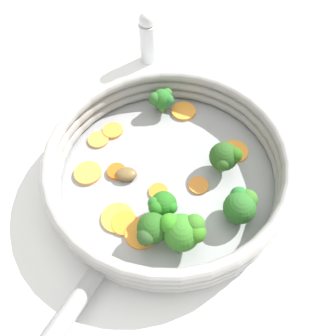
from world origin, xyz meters
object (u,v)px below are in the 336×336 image
object	(u,v)px
broccoli_floret_1	(225,157)
broccoli_floret_4	(162,205)
carrot_slice_5	(118,218)
carrot_slice_9	(158,192)
carrot_slice_10	(113,131)
broccoli_floret_3	(162,99)
carrot_slice_6	(117,171)
carrot_slice_3	(235,151)
carrot_slice_1	(88,173)
carrot_slice_4	(98,140)
carrot_slice_8	(184,111)
broccoli_floret_5	(151,231)
broccoli_floret_0	(183,231)
salt_shaker	(148,38)
carrot_slice_0	(125,223)
carrot_slice_2	(141,233)
carrot_slice_7	(198,185)
mushroom_piece_0	(126,174)
broccoli_floret_2	(241,205)
skillet	(168,176)

from	to	relation	value
broccoli_floret_1	broccoli_floret_4	size ratio (longest dim) A/B	1.13
carrot_slice_5	broccoli_floret_4	xyz separation A→B (m)	(0.04, 0.05, 0.03)
carrot_slice_9	carrot_slice_10	xyz separation A→B (m)	(-0.14, 0.01, 0.00)
carrot_slice_9	broccoli_floret_3	xyz separation A→B (m)	(-0.13, 0.11, 0.03)
carrot_slice_6	carrot_slice_3	bearing A→B (deg)	63.56
carrot_slice_1	carrot_slice_6	world-z (taller)	same
broccoli_floret_3	carrot_slice_10	bearing A→B (deg)	-98.35
carrot_slice_4	carrot_slice_8	world-z (taller)	carrot_slice_8
carrot_slice_6	broccoli_floret_4	world-z (taller)	broccoli_floret_4
carrot_slice_1	broccoli_floret_5	bearing A→B (deg)	4.67
carrot_slice_5	broccoli_floret_4	bearing A→B (deg)	55.91
broccoli_floret_0	salt_shaker	bearing A→B (deg)	149.82
carrot_slice_0	broccoli_floret_4	size ratio (longest dim) A/B	0.78
carrot_slice_1	carrot_slice_9	bearing A→B (deg)	34.89
carrot_slice_4	carrot_slice_2	bearing A→B (deg)	-13.10
broccoli_floret_4	salt_shaker	bearing A→B (deg)	146.50
carrot_slice_3	broccoli_floret_1	bearing A→B (deg)	-73.69
carrot_slice_6	broccoli_floret_4	distance (m)	0.10
salt_shaker	carrot_slice_9	bearing A→B (deg)	-34.14
carrot_slice_1	carrot_slice_7	size ratio (longest dim) A/B	1.38
carrot_slice_0	mushroom_piece_0	size ratio (longest dim) A/B	1.13
carrot_slice_6	carrot_slice_9	world-z (taller)	carrot_slice_6
broccoli_floret_0	broccoli_floret_3	world-z (taller)	broccoli_floret_0
carrot_slice_1	broccoli_floret_4	xyz separation A→B (m)	(0.12, 0.05, 0.03)
broccoli_floret_3	broccoli_floret_5	xyz separation A→B (m)	(0.18, -0.16, 0.00)
broccoli_floret_2	broccoli_floret_3	world-z (taller)	broccoli_floret_2
broccoli_floret_0	broccoli_floret_1	xyz separation A→B (m)	(-0.05, 0.12, -0.00)
carrot_slice_2	broccoli_floret_0	distance (m)	0.07
mushroom_piece_0	carrot_slice_5	bearing A→B (deg)	-45.00
carrot_slice_0	broccoli_floret_0	world-z (taller)	broccoli_floret_0
carrot_slice_3	salt_shaker	xyz separation A→B (m)	(-0.28, 0.04, 0.04)
carrot_slice_6	broccoli_floret_4	xyz separation A→B (m)	(0.10, 0.01, 0.03)
skillet	broccoli_floret_0	bearing A→B (deg)	-28.53
broccoli_floret_5	salt_shaker	size ratio (longest dim) A/B	0.52
carrot_slice_10	carrot_slice_6	bearing A→B (deg)	-29.15
carrot_slice_3	broccoli_floret_3	world-z (taller)	broccoli_floret_3
carrot_slice_6	broccoli_floret_5	bearing A→B (deg)	-11.08
carrot_slice_2	broccoli_floret_1	distance (m)	0.16
broccoli_floret_2	broccoli_floret_3	bearing A→B (deg)	169.79
skillet	salt_shaker	xyz separation A→B (m)	(-0.25, 0.15, 0.04)
broccoli_floret_1	carrot_slice_2	bearing A→B (deg)	-86.84
carrot_slice_10	carrot_slice_1	bearing A→B (deg)	-57.98
carrot_slice_0	broccoli_floret_1	xyz separation A→B (m)	(0.02, 0.17, 0.03)
carrot_slice_0	salt_shaker	xyz separation A→B (m)	(-0.27, 0.25, 0.04)
carrot_slice_6	broccoli_floret_5	distance (m)	0.13
broccoli_floret_3	mushroom_piece_0	distance (m)	0.15
carrot_slice_4	broccoli_floret_5	distance (m)	0.20
carrot_slice_10	carrot_slice_0	bearing A→B (deg)	-27.65
carrot_slice_0	carrot_slice_5	distance (m)	0.01
carrot_slice_4	broccoli_floret_3	bearing A→B (deg)	84.13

